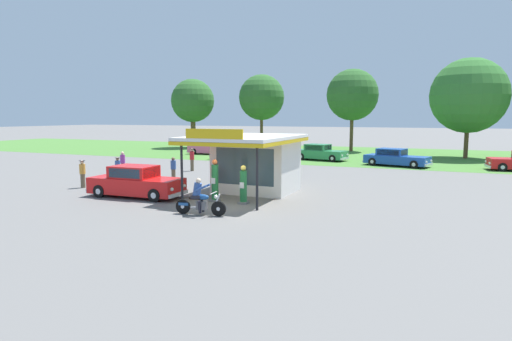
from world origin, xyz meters
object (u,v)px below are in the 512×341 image
bystander_strolling_foreground (173,169)px  parked_car_back_row_centre_left (210,148)px  featured_classic_sedan (136,183)px  parked_car_back_row_far_left (396,158)px  bystander_admiring_sedan (118,168)px  gas_pump_offside (243,186)px  parked_car_back_row_left (237,153)px  gas_pump_nearside (215,182)px  bystander_standing_back_lot (83,173)px  bystander_leaning_by_kiosk (192,159)px  parked_car_back_row_far_right (320,153)px  motorcycle_with_rider (200,200)px  bystander_chatting_near_pumps (123,163)px

bystander_strolling_foreground → parked_car_back_row_centre_left: bearing=112.3°
featured_classic_sedan → parked_car_back_row_far_left: 22.81m
featured_classic_sedan → bystander_admiring_sedan: (-4.67, 4.06, 0.07)m
gas_pump_offside → parked_car_back_row_left: 21.00m
gas_pump_nearside → parked_car_back_row_left: 20.36m
parked_car_back_row_centre_left → bystander_standing_back_lot: 23.08m
parked_car_back_row_left → parked_car_back_row_centre_left: (-5.42, 4.45, 0.02)m
gas_pump_offside → bystander_strolling_foreground: 8.58m
gas_pump_offside → parked_car_back_row_centre_left: bearing=122.4°
featured_classic_sedan → bystander_leaning_by_kiosk: bystander_leaning_by_kiosk is taller
parked_car_back_row_centre_left → bystander_leaning_by_kiosk: size_ratio=3.04×
bystander_admiring_sedan → bystander_standing_back_lot: size_ratio=0.94×
gas_pump_nearside → parked_car_back_row_far_left: size_ratio=0.37×
gas_pump_nearside → bystander_leaning_by_kiosk: (-7.32, 9.84, -0.02)m
gas_pump_nearside → bystander_admiring_sedan: bearing=158.7°
parked_car_back_row_centre_left → bystander_standing_back_lot: (4.15, -22.70, 0.13)m
parked_car_back_row_far_right → bystander_standing_back_lot: 22.85m
bystander_leaning_by_kiosk → bystander_standing_back_lot: bearing=-100.6°
featured_classic_sedan → parked_car_back_row_far_right: (3.89, 22.28, -0.04)m
motorcycle_with_rider → featured_classic_sedan: 5.70m
bystander_strolling_foreground → parked_car_back_row_left: bearing=98.8°
bystander_chatting_near_pumps → bystander_standing_back_lot: size_ratio=1.04×
gas_pump_offside → bystander_admiring_sedan: bearing=161.6°
gas_pump_nearside → bystander_chatting_near_pumps: (-10.60, 5.88, -0.07)m
bystander_admiring_sedan → bystander_strolling_foreground: bystander_strolling_foreground is taller
gas_pump_offside → featured_classic_sedan: 5.90m
gas_pump_nearside → parked_car_back_row_far_right: 21.74m
motorcycle_with_rider → parked_car_back_row_centre_left: 29.70m
motorcycle_with_rider → parked_car_back_row_left: (-8.63, 21.72, 0.06)m
motorcycle_with_rider → parked_car_back_row_left: 23.37m
motorcycle_with_rider → parked_car_back_row_centre_left: size_ratio=0.43×
parked_car_back_row_left → bystander_chatting_near_pumps: 13.24m
bystander_admiring_sedan → gas_pump_offside: bearing=-18.4°
gas_pump_nearside → parked_car_back_row_centre_left: 26.75m
parked_car_back_row_far_right → bystander_standing_back_lot: size_ratio=3.23×
parked_car_back_row_far_left → bystander_chatting_near_pumps: (-17.22, -13.57, 0.22)m
parked_car_back_row_far_left → parked_car_back_row_left: size_ratio=1.02×
parked_car_back_row_centre_left → motorcycle_with_rider: bearing=-61.8°
parked_car_back_row_left → parked_car_back_row_centre_left: parked_car_back_row_centre_left is taller
motorcycle_with_rider → bystander_admiring_sedan: bearing=146.9°
parked_car_back_row_centre_left → bystander_chatting_near_pumps: bystander_chatting_near_pumps is taller
motorcycle_with_rider → bystander_standing_back_lot: bystander_standing_back_lot is taller
parked_car_back_row_far_right → bystander_strolling_foreground: 17.73m
parked_car_back_row_far_left → parked_car_back_row_far_right: bearing=162.2°
gas_pump_nearside → bystander_standing_back_lot: (-9.06, 0.56, -0.09)m
parked_car_back_row_left → bystander_strolling_foreground: (2.18, -14.05, 0.10)m
parked_car_back_row_far_right → bystander_leaning_by_kiosk: (-6.87, -11.89, 0.23)m
parked_car_back_row_far_left → bystander_strolling_foreground: bystander_strolling_foreground is taller
motorcycle_with_rider → featured_classic_sedan: (-5.19, 2.36, 0.08)m
bystander_admiring_sedan → bystander_leaning_by_kiosk: bystander_leaning_by_kiosk is taller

